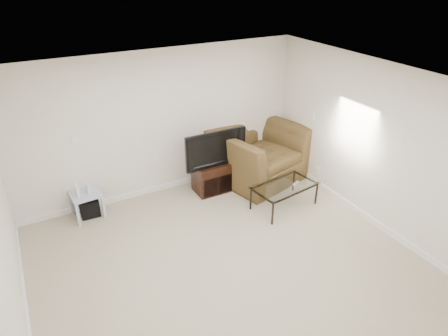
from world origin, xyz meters
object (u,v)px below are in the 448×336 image
television (213,147)px  subwoofer (89,207)px  tv_stand (213,176)px  recliner (259,146)px  coffee_table (284,196)px  side_table (87,204)px

television → subwoofer: 2.26m
tv_stand → recliner: 1.03m
subwoofer → coffee_table: size_ratio=0.28×
side_table → coffee_table: side_table is taller
television → side_table: size_ratio=2.30×
recliner → tv_stand: bearing=165.4°
tv_stand → recliner: (0.95, 0.00, 0.40)m
side_table → recliner: recliner is taller
television → subwoofer: television is taller
television → recliner: bearing=1.8°
television → coffee_table: (0.80, -1.02, -0.66)m
tv_stand → subwoofer: (-2.13, 0.25, -0.12)m
side_table → tv_stand: bearing=-6.1°
television → coffee_table: size_ratio=0.96×
subwoofer → television: bearing=-7.4°
tv_stand → television: 0.59m
tv_stand → coffee_table: 1.32m
side_table → television: bearing=-6.8°
tv_stand → recliner: size_ratio=0.43×
recliner → coffee_table: size_ratio=1.43×
recliner → coffee_table: (-0.15, -1.05, -0.46)m
tv_stand → subwoofer: 2.14m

